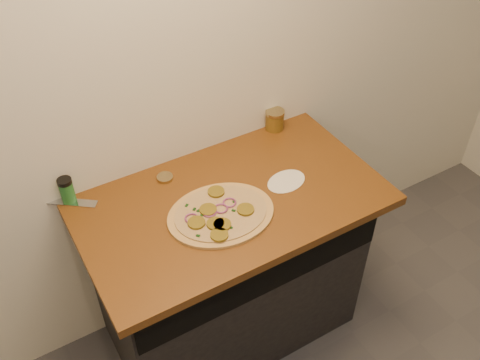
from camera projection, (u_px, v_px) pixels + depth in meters
cabinet at (229, 269)px, 2.43m from camera, size 1.10×0.60×0.86m
countertop at (231, 201)px, 2.11m from camera, size 1.20×0.70×0.04m
pizza at (220, 214)px, 2.01m from camera, size 0.45×0.45×0.03m
chefs_knife at (52, 200)px, 2.08m from camera, size 0.26×0.21×0.02m
mason_jar_lid at (165, 178)px, 2.17m from camera, size 0.08×0.08×0.01m
salsa_jar at (275, 120)px, 2.41m from camera, size 0.09×0.09×0.09m
spice_shaker at (67, 191)px, 2.04m from camera, size 0.06×0.06×0.11m
flour_spill at (286, 181)px, 2.17m from camera, size 0.20×0.20×0.00m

